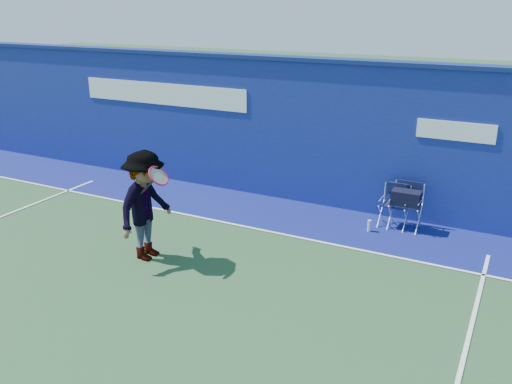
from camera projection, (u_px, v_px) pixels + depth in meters
The scene contains 8 objects.
ground at pixel (132, 302), 7.91m from camera, with size 80.00×80.00×0.00m, color #274929.
stadium_wall at pixel (281, 128), 11.77m from camera, with size 24.00×0.50×3.08m.
out_of_bounds_strip at pixel (259, 211), 11.35m from camera, with size 24.00×1.80×0.01m, color navy.
court_lines at pixel (157, 283), 8.41m from camera, with size 24.00×12.00×0.01m.
directors_chair_left at pixel (394, 213), 10.49m from camera, with size 0.49×0.46×0.83m.
directors_chair_right at pixel (405, 210), 10.35m from camera, with size 0.54×0.48×0.90m.
water_bottle at pixel (369, 226), 10.30m from camera, with size 0.07×0.07×0.23m, color silver.
tennis_player at pixel (146, 206), 8.99m from camera, with size 0.90×1.23×1.88m.
Camera 1 is at (4.78, -5.34, 4.14)m, focal length 38.00 mm.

